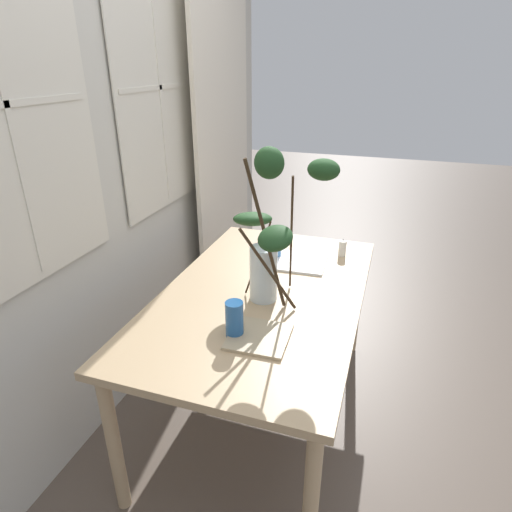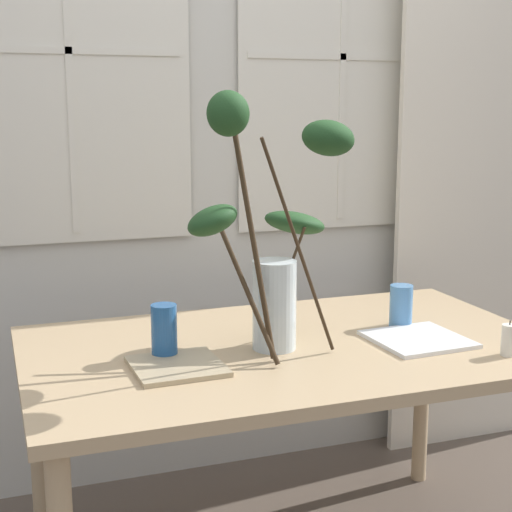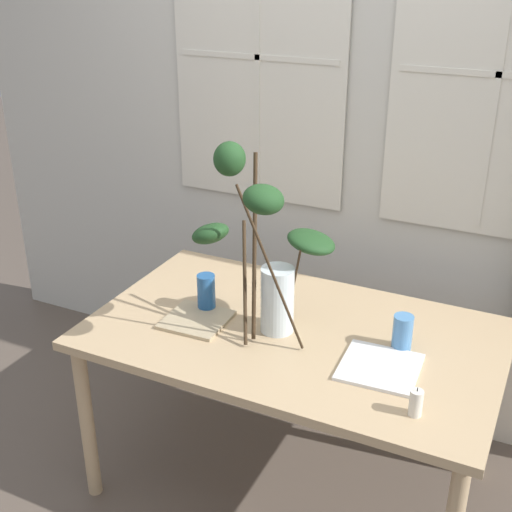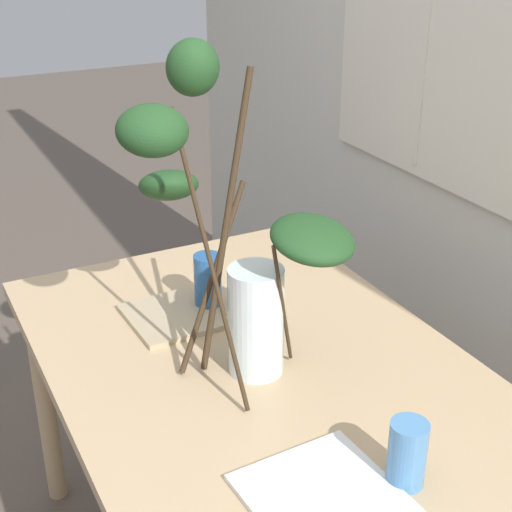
# 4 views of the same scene
# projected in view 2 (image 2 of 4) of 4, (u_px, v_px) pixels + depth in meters

# --- Properties ---
(back_wall_with_windows) EXTENTS (4.20, 0.14, 2.78)m
(back_wall_with_windows) POSITION_uv_depth(u_px,v_px,m) (209.00, 110.00, 2.85)
(back_wall_with_windows) COLOR beige
(back_wall_with_windows) RESTS_ON ground
(curtain_sheer_side) EXTENTS (0.90, 0.03, 2.32)m
(curtain_sheer_side) POSITION_uv_depth(u_px,v_px,m) (495.00, 168.00, 3.12)
(curtain_sheer_side) COLOR silver
(curtain_sheer_side) RESTS_ON ground
(dining_table) EXTENTS (1.51, 0.91, 0.73)m
(dining_table) POSITION_uv_depth(u_px,v_px,m) (290.00, 368.00, 2.23)
(dining_table) COLOR tan
(dining_table) RESTS_ON ground
(vase_with_branches) EXTENTS (0.53, 0.52, 0.73)m
(vase_with_branches) POSITION_uv_depth(u_px,v_px,m) (272.00, 240.00, 2.07)
(vase_with_branches) COLOR silver
(vase_with_branches) RESTS_ON dining_table
(drinking_glass_blue_left) EXTENTS (0.07, 0.07, 0.15)m
(drinking_glass_blue_left) POSITION_uv_depth(u_px,v_px,m) (164.00, 331.00, 2.08)
(drinking_glass_blue_left) COLOR #235693
(drinking_glass_blue_left) RESTS_ON dining_table
(drinking_glass_blue_right) EXTENTS (0.07, 0.07, 0.13)m
(drinking_glass_blue_right) POSITION_uv_depth(u_px,v_px,m) (401.00, 306.00, 2.38)
(drinking_glass_blue_right) COLOR #4C84BC
(drinking_glass_blue_right) RESTS_ON dining_table
(plate_square_left) EXTENTS (0.24, 0.24, 0.01)m
(plate_square_left) POSITION_uv_depth(u_px,v_px,m) (177.00, 366.00, 2.00)
(plate_square_left) COLOR tan
(plate_square_left) RESTS_ON dining_table
(plate_square_right) EXTENTS (0.27, 0.27, 0.01)m
(plate_square_right) POSITION_uv_depth(u_px,v_px,m) (418.00, 339.00, 2.24)
(plate_square_right) COLOR white
(plate_square_right) RESTS_ON dining_table
(pillar_candle) EXTENTS (0.04, 0.04, 0.10)m
(pillar_candle) POSITION_uv_depth(u_px,v_px,m) (509.00, 340.00, 2.10)
(pillar_candle) COLOR silver
(pillar_candle) RESTS_ON dining_table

